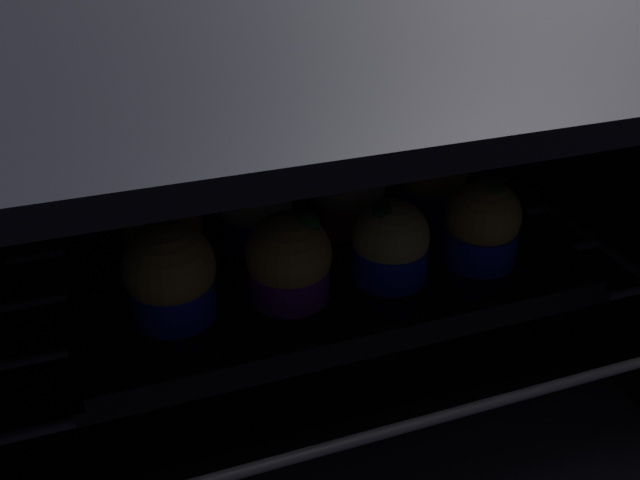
# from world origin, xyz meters

# --- Properties ---
(oven_cavity) EXTENTS (0.59, 0.47, 0.37)m
(oven_cavity) POSITION_xyz_m (0.00, 0.26, 0.17)
(oven_cavity) COLOR black
(oven_cavity) RESTS_ON ground
(oven_rack) EXTENTS (0.55, 0.42, 0.01)m
(oven_rack) POSITION_xyz_m (0.00, 0.22, 0.14)
(oven_rack) COLOR #42424C
(oven_rack) RESTS_ON oven_cavity
(baking_tray) EXTENTS (0.42, 0.25, 0.02)m
(baking_tray) POSITION_xyz_m (0.00, 0.22, 0.15)
(baking_tray) COLOR black
(baking_tray) RESTS_ON oven_rack
(muffin_row0_col0) EXTENTS (0.07, 0.07, 0.08)m
(muffin_row0_col0) POSITION_xyz_m (-0.13, 0.18, 0.19)
(muffin_row0_col0) COLOR #1928B7
(muffin_row0_col0) RESTS_ON baking_tray
(muffin_row0_col1) EXTENTS (0.07, 0.07, 0.08)m
(muffin_row0_col1) POSITION_xyz_m (-0.04, 0.17, 0.18)
(muffin_row0_col1) COLOR #7A238C
(muffin_row0_col1) RESTS_ON baking_tray
(muffin_row0_col2) EXTENTS (0.06, 0.06, 0.07)m
(muffin_row0_col2) POSITION_xyz_m (0.04, 0.17, 0.18)
(muffin_row0_col2) COLOR #1928B7
(muffin_row0_col2) RESTS_ON baking_tray
(muffin_row0_col3) EXTENTS (0.06, 0.06, 0.08)m
(muffin_row0_col3) POSITION_xyz_m (0.13, 0.17, 0.19)
(muffin_row0_col3) COLOR #1928B7
(muffin_row0_col3) RESTS_ON baking_tray
(muffin_row1_col0) EXTENTS (0.07, 0.07, 0.07)m
(muffin_row1_col0) POSITION_xyz_m (-0.13, 0.26, 0.18)
(muffin_row1_col0) COLOR #7A238C
(muffin_row1_col0) RESTS_ON baking_tray
(muffin_row1_col1) EXTENTS (0.07, 0.07, 0.08)m
(muffin_row1_col1) POSITION_xyz_m (-0.04, 0.27, 0.19)
(muffin_row1_col1) COLOR #1928B7
(muffin_row1_col1) RESTS_ON baking_tray
(muffin_row1_col2) EXTENTS (0.07, 0.07, 0.08)m
(muffin_row1_col2) POSITION_xyz_m (0.04, 0.27, 0.19)
(muffin_row1_col2) COLOR red
(muffin_row1_col2) RESTS_ON baking_tray
(muffin_row1_col3) EXTENTS (0.07, 0.07, 0.08)m
(muffin_row1_col3) POSITION_xyz_m (0.13, 0.27, 0.19)
(muffin_row1_col3) COLOR #1928B7
(muffin_row1_col3) RESTS_ON baking_tray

